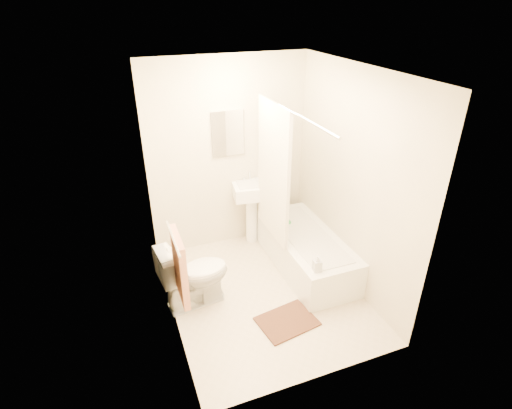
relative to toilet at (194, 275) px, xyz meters
name	(u,v)px	position (x,y,z in m)	size (l,w,h in m)	color
floor	(264,293)	(0.74, -0.14, -0.36)	(2.40, 2.40, 0.00)	beige
ceiling	(267,71)	(0.74, -0.14, 2.04)	(2.40, 2.40, 0.00)	white
wall_back	(228,156)	(0.74, 1.06, 0.84)	(2.00, 0.02, 2.40)	beige
wall_left	(163,215)	(-0.26, -0.14, 0.84)	(0.02, 2.40, 2.40)	beige
wall_right	(352,182)	(1.74, -0.14, 0.84)	(0.02, 2.40, 2.40)	beige
mirror	(228,133)	(0.74, 1.04, 1.14)	(0.40, 0.03, 0.55)	white
curtain_rod	(292,111)	(1.04, -0.04, 1.64)	(0.03, 0.03, 1.70)	silver
shower_curtain	(273,173)	(1.04, 0.36, 0.86)	(0.04, 0.80, 1.55)	silver
towel_bar	(173,238)	(-0.22, -0.39, 0.74)	(0.02, 0.02, 0.60)	silver
towel	(180,267)	(-0.19, -0.39, 0.42)	(0.06, 0.45, 0.66)	#CC7266
toilet_paper	(173,253)	(-0.19, -0.02, 0.34)	(0.12, 0.12, 0.11)	white
toilet	(194,275)	(0.00, 0.00, 0.00)	(0.41, 0.74, 0.72)	white
sink	(252,210)	(0.99, 0.92, 0.10)	(0.47, 0.38, 0.93)	white
bathtub	(305,251)	(1.40, 0.16, -0.14)	(0.68, 1.55, 0.44)	white
bath_mat	(287,321)	(0.79, -0.64, -0.35)	(0.57, 0.43, 0.02)	#49201C
soap_bottle	(317,263)	(1.18, -0.48, 0.17)	(0.08, 0.08, 0.18)	white
scrub_brush	(285,220)	(1.30, 0.56, 0.09)	(0.06, 0.21, 0.04)	green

